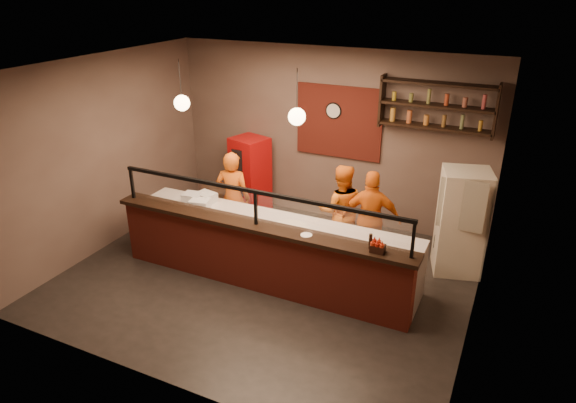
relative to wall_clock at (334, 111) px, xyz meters
The scene contains 29 objects.
floor 3.24m from the wall_clock, 92.33° to the right, with size 6.00×6.00×0.00m, color black.
ceiling 2.70m from the wall_clock, 92.33° to the right, with size 6.00×6.00×0.00m, color #392F2C.
wall_back 0.51m from the wall_clock, 158.20° to the left, with size 6.00×6.00×0.00m, color #6B584E.
wall_left 3.99m from the wall_clock, 141.57° to the right, with size 5.00×5.00×0.00m, color #6B584E.
wall_right 3.84m from the wall_clock, 40.31° to the right, with size 5.00×5.00×0.00m, color #6B584E.
wall_front 4.99m from the wall_clock, 91.16° to the right, with size 6.00×6.00×0.00m, color #6B584E.
brick_patch 0.22m from the wall_clock, ahead, with size 1.60×0.04×1.30m, color maroon.
service_counter 3.19m from the wall_clock, 92.08° to the right, with size 4.60×0.25×1.00m, color maroon.
counter_ledge 2.96m from the wall_clock, 92.08° to the right, with size 4.70×0.37×0.06m, color black.
worktop_cabinet 2.81m from the wall_clock, 92.53° to the right, with size 4.60×0.75×0.85m, color gray.
worktop 2.57m from the wall_clock, 92.53° to the right, with size 4.60×0.75×0.05m, color beige.
sneeze_guard 2.86m from the wall_clock, 92.08° to the right, with size 4.50×0.05×0.52m.
wall_shelving 1.83m from the wall_clock, ahead, with size 1.84×0.28×0.85m.
wall_clock is the anchor object (origin of this frame).
pendant_left 2.81m from the wall_clock, 125.30° to the right, with size 0.24×0.24×0.77m.
pendant_right 2.32m from the wall_clock, 82.44° to the right, with size 0.24×0.24×0.77m.
cook_left 2.38m from the wall_clock, 126.18° to the right, with size 0.60×0.39×1.64m, color #D45C13.
cook_mid 1.93m from the wall_clock, 62.88° to the right, with size 0.77×0.60×1.58m, color orange.
cook_right 2.23m from the wall_clock, 48.95° to the right, with size 0.93×0.39×1.59m, color orange.
fridge 2.96m from the wall_clock, 20.98° to the right, with size 0.70×0.65×1.67m, color beige.
red_cooler 2.10m from the wall_clock, 168.85° to the right, with size 0.63×0.58×1.47m, color #B10B0B.
pizza_dough 2.68m from the wall_clock, 83.59° to the right, with size 0.55×0.55×0.01m, color beige.
prep_tub_a 2.94m from the wall_clock, 125.53° to the right, with size 0.31×0.25×0.15m, color silver.
prep_tub_b 2.76m from the wall_clock, 123.60° to the right, with size 0.31×0.25×0.16m, color silver.
prep_tub_c 2.94m from the wall_clock, 119.42° to the right, with size 0.30×0.24×0.15m, color white.
rolling_pin 2.95m from the wall_clock, 122.92° to the right, with size 0.06×0.06×0.38m, color yellow.
condiment_caddy 3.42m from the wall_clock, 58.81° to the right, with size 0.18×0.14×0.10m, color black.
pepper_mill 3.30m from the wall_clock, 60.14° to the right, with size 0.04×0.04×0.20m, color black.
small_plate 3.04m from the wall_clock, 76.09° to the right, with size 0.16×0.16×0.01m, color white.
Camera 1 is at (3.21, -6.03, 4.32)m, focal length 32.00 mm.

